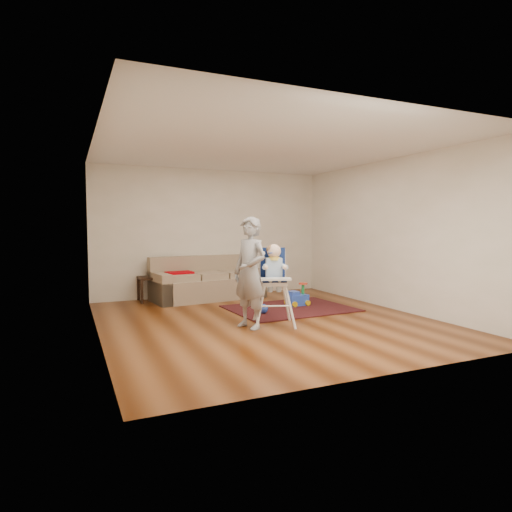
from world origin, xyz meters
name	(u,v)px	position (x,y,z in m)	size (l,w,h in m)	color
ground	(266,320)	(0.00, 0.00, 0.00)	(5.50, 5.50, 0.00)	#461D05
room_envelope	(253,203)	(0.00, 0.53, 1.88)	(5.04, 5.52, 2.72)	beige
sofa	(208,278)	(-0.23, 2.30, 0.44)	(2.36, 1.20, 0.87)	tan
side_table	(151,289)	(-1.35, 2.51, 0.25)	(0.49, 0.49, 0.49)	black
area_rug	(290,308)	(0.80, 0.69, 0.01)	(2.13, 1.60, 0.02)	black
ride_on_toy	(297,294)	(1.05, 0.86, 0.23)	(0.38, 0.27, 0.42)	blue
toy_ball	(263,309)	(0.15, 0.44, 0.10)	(0.16, 0.16, 0.16)	blue
high_chair	(274,286)	(-0.03, -0.33, 0.59)	(0.73, 0.73, 1.24)	silver
adult	(250,273)	(-0.43, -0.35, 0.82)	(0.59, 0.39, 1.63)	gray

